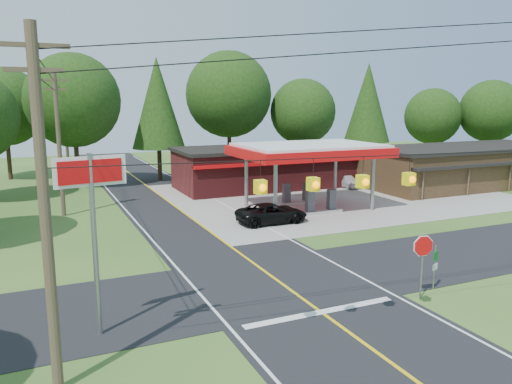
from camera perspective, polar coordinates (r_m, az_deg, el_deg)
name	(u,v)px	position (r m, az deg, el deg)	size (l,w,h in m)	color
ground	(279,282)	(22.80, 2.65, -10.25)	(120.00, 120.00, 0.00)	#325C20
main_highway	(279,282)	(22.79, 2.65, -10.22)	(8.00, 120.00, 0.02)	black
cross_road	(279,282)	(22.79, 2.65, -10.21)	(70.00, 7.00, 0.02)	black
lane_center_yellow	(279,282)	(22.79, 2.65, -10.19)	(0.15, 110.00, 0.00)	yellow
gas_canopy	(309,152)	(37.25, 6.08, 4.54)	(10.60, 7.40, 4.88)	gray
convenience_store	(264,167)	(46.78, 0.94, 2.89)	(16.40, 7.55, 3.80)	#5C1A1C
strip_building	(465,166)	(51.78, 22.82, 2.80)	(20.40, 8.75, 3.80)	#382617
utility_pole_near_left	(45,210)	(14.31, -23.00, -1.87)	(1.80, 0.30, 10.00)	#473828
utility_pole_far_left	(59,142)	(37.17, -21.60, 5.31)	(1.80, 0.30, 10.00)	#473828
utility_pole_north	(66,134)	(54.21, -20.88, 6.25)	(0.30, 0.30, 9.50)	#473828
overhead_beacons	(339,160)	(15.74, 9.45, 3.61)	(17.04, 2.04, 1.03)	black
treeline_backdrop	(163,107)	(44.29, -10.59, 9.52)	(70.27, 51.59, 13.30)	#332316
suv_car	(272,213)	(33.12, 1.83, -2.46)	(4.78, 4.78, 1.33)	black
sedan_car	(346,181)	(47.63, 10.25, 1.29)	(3.69, 3.69, 1.26)	silver
big_stop_sign	(92,204)	(17.42, -18.20, -1.27)	(2.34, 0.47, 6.35)	gray
octagonal_stop_sign	(423,251)	(21.48, 18.56, -6.40)	(0.92, 0.23, 2.70)	gray
route_sign_post	(435,264)	(22.87, 19.77, -7.72)	(0.39, 0.17, 1.97)	gray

